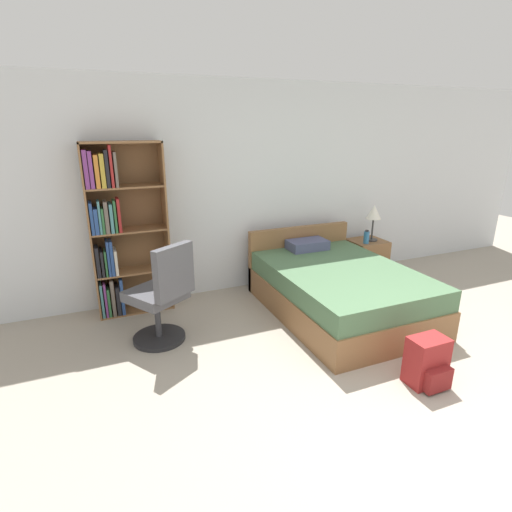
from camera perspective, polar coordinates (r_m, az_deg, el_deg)
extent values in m
plane|color=#A39989|center=(3.32, 26.61, -22.81)|extent=(14.00, 14.00, 0.00)
cube|color=silver|center=(5.23, 1.30, 9.70)|extent=(9.00, 0.06, 2.60)
cube|color=brown|center=(4.63, -22.61, 2.83)|extent=(0.02, 0.30, 1.92)
cube|color=brown|center=(4.69, -12.74, 4.00)|extent=(0.02, 0.30, 1.92)
cube|color=brown|center=(4.78, -17.83, 3.83)|extent=(0.83, 0.01, 1.92)
cube|color=brown|center=(4.96, -16.59, -7.22)|extent=(0.79, 0.29, 0.02)
cube|color=teal|center=(4.84, -21.14, -5.72)|extent=(0.03, 0.23, 0.39)
cube|color=#7A387F|center=(4.83, -20.71, -5.63)|extent=(0.02, 0.22, 0.40)
cube|color=#2D6638|center=(4.83, -20.28, -6.06)|extent=(0.03, 0.18, 0.33)
cube|color=#665B51|center=(4.81, -19.79, -5.46)|extent=(0.04, 0.18, 0.42)
cube|color=black|center=(4.85, -19.14, -5.75)|extent=(0.04, 0.23, 0.34)
cube|color=navy|center=(4.81, -18.61, -5.36)|extent=(0.03, 0.17, 0.42)
cube|color=brown|center=(4.78, -17.11, -2.01)|extent=(0.79, 0.29, 0.02)
cube|color=black|center=(4.65, -21.69, -0.71)|extent=(0.04, 0.17, 0.34)
cube|color=black|center=(4.69, -21.13, -0.84)|extent=(0.03, 0.23, 0.29)
cube|color=#2D6638|center=(4.67, -20.69, -0.86)|extent=(0.02, 0.19, 0.29)
cube|color=navy|center=(4.66, -20.36, -0.19)|extent=(0.03, 0.20, 0.39)
cube|color=navy|center=(4.66, -19.93, -0.17)|extent=(0.03, 0.19, 0.39)
cube|color=beige|center=(4.70, -19.42, -0.68)|extent=(0.03, 0.23, 0.28)
cube|color=brown|center=(4.64, -17.66, 3.55)|extent=(0.79, 0.29, 0.02)
cube|color=navy|center=(4.55, -22.44, 5.06)|extent=(0.03, 0.21, 0.34)
cube|color=navy|center=(4.54, -21.88, 4.68)|extent=(0.04, 0.18, 0.27)
cube|color=teal|center=(4.54, -21.46, 5.22)|extent=(0.02, 0.18, 0.35)
cube|color=#2D6638|center=(4.55, -21.05, 4.79)|extent=(0.02, 0.18, 0.27)
cube|color=#665B51|center=(4.54, -20.62, 5.26)|extent=(0.04, 0.19, 0.34)
cube|color=teal|center=(4.57, -20.00, 5.22)|extent=(0.03, 0.23, 0.31)
cube|color=#2D6638|center=(4.54, -19.52, 5.42)|extent=(0.02, 0.18, 0.34)
cube|color=maroon|center=(4.54, -19.03, 5.60)|extent=(0.03, 0.18, 0.36)
cube|color=brown|center=(4.55, -18.24, 9.40)|extent=(0.79, 0.29, 0.02)
cube|color=#7A387F|center=(4.47, -23.16, 11.33)|extent=(0.04, 0.19, 0.38)
cube|color=#7A387F|center=(4.46, -22.53, 11.32)|extent=(0.04, 0.18, 0.37)
cube|color=orange|center=(4.49, -21.82, 11.19)|extent=(0.04, 0.23, 0.33)
cube|color=gold|center=(4.49, -21.14, 11.34)|extent=(0.04, 0.24, 0.34)
cube|color=black|center=(4.48, -20.55, 11.62)|extent=(0.03, 0.21, 0.38)
cube|color=maroon|center=(4.48, -20.05, 11.98)|extent=(0.03, 0.21, 0.43)
cube|color=#665B51|center=(4.49, -19.47, 11.60)|extent=(0.03, 0.21, 0.36)
cube|color=brown|center=(4.51, -18.84, 15.16)|extent=(0.83, 0.30, 0.02)
cube|color=brown|center=(4.70, 11.79, -6.16)|extent=(1.43, 2.03, 0.33)
cube|color=#4C704C|center=(4.60, 12.01, -3.01)|extent=(1.40, 1.99, 0.23)
cube|color=brown|center=(5.39, 6.15, 0.04)|extent=(1.43, 0.08, 0.81)
cube|color=#4C5175|center=(5.15, 7.35, 1.61)|extent=(0.50, 0.30, 0.12)
cylinder|color=#232326|center=(4.25, -13.62, -11.25)|extent=(0.52, 0.52, 0.04)
cylinder|color=#333338|center=(4.15, -13.85, -8.57)|extent=(0.06, 0.06, 0.41)
cube|color=#4C4C51|center=(4.05, -14.12, -5.36)|extent=(0.66, 0.66, 0.10)
cube|color=#4C4C51|center=(3.74, -11.65, -2.23)|extent=(0.42, 0.30, 0.50)
cube|color=brown|center=(5.94, 15.46, -0.24)|extent=(0.48, 0.44, 0.52)
sphere|color=tan|center=(5.74, 16.96, 0.06)|extent=(0.02, 0.02, 0.02)
cylinder|color=#333333|center=(5.88, 16.16, 2.25)|extent=(0.16, 0.16, 0.02)
cylinder|color=#333333|center=(5.84, 16.30, 3.73)|extent=(0.02, 0.02, 0.29)
cone|color=white|center=(5.78, 16.51, 6.07)|extent=(0.21, 0.21, 0.19)
cylinder|color=teal|center=(5.69, 15.49, 2.57)|extent=(0.08, 0.08, 0.17)
cylinder|color=#2D2D33|center=(5.67, 15.57, 3.49)|extent=(0.05, 0.05, 0.02)
cube|color=maroon|center=(3.72, 23.16, -13.59)|extent=(0.32, 0.21, 0.42)
cube|color=maroon|center=(3.69, 24.59, -15.81)|extent=(0.24, 0.07, 0.19)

